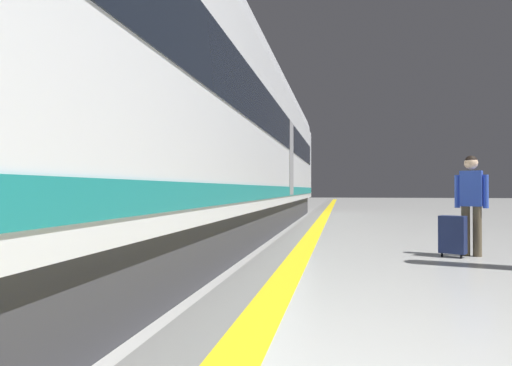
% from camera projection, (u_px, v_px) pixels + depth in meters
% --- Properties ---
extents(safety_line_strip, '(0.36, 80.00, 0.01)m').
position_uv_depth(safety_line_strip, '(305.00, 246.00, 8.59)').
color(safety_line_strip, yellow).
rests_on(safety_line_strip, ground).
extents(tactile_edge_band, '(0.66, 80.00, 0.01)m').
position_uv_depth(tactile_edge_band, '(286.00, 246.00, 8.66)').
color(tactile_edge_band, slate).
rests_on(tactile_edge_band, ground).
extents(high_speed_train, '(2.94, 34.04, 4.97)m').
position_uv_depth(high_speed_train, '(139.00, 87.00, 6.60)').
color(high_speed_train, '#38383D').
rests_on(high_speed_train, ground).
extents(passenger_near, '(0.47, 0.29, 1.59)m').
position_uv_depth(passenger_near, '(471.00, 198.00, 7.39)').
color(passenger_near, brown).
rests_on(passenger_near, ground).
extents(suitcase_near, '(0.44, 0.37, 0.64)m').
position_uv_depth(suitcase_near, '(453.00, 235.00, 7.27)').
color(suitcase_near, '#19234C').
rests_on(suitcase_near, ground).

